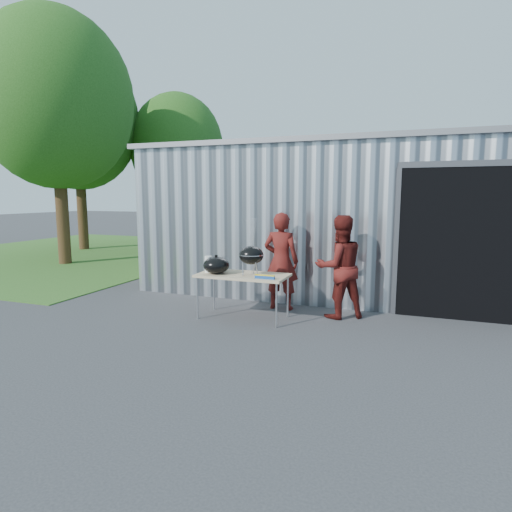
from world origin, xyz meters
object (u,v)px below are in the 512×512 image
at_px(folding_table, 243,277).
at_px(person_cook, 281,261).
at_px(kettle_grill, 251,250).
at_px(person_bystander, 340,267).

distance_m(folding_table, person_cook, 0.92).
bearing_deg(folding_table, person_cook, 62.48).
bearing_deg(kettle_grill, folding_table, 169.11).
distance_m(kettle_grill, person_bystander, 1.52).
bearing_deg(kettle_grill, person_bystander, 25.84).
bearing_deg(person_bystander, kettle_grill, -6.86).
height_order(folding_table, kettle_grill, kettle_grill).
relative_size(kettle_grill, person_cook, 0.53).
height_order(kettle_grill, person_cook, person_cook).
height_order(kettle_grill, person_bystander, person_bystander).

